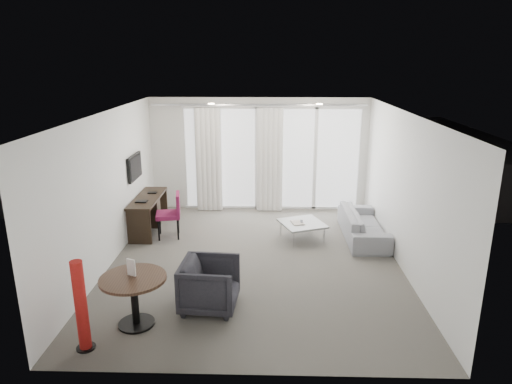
{
  "coord_description": "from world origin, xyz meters",
  "views": [
    {
      "loc": [
        0.23,
        -7.36,
        3.45
      ],
      "look_at": [
        0.0,
        0.6,
        1.1
      ],
      "focal_mm": 32.0,
      "sensor_mm": 36.0,
      "label": 1
    }
  ],
  "objects_px": {
    "tub_armchair": "(210,285)",
    "rattan_chair_b": "(326,178)",
    "round_table": "(135,301)",
    "coffee_table": "(302,231)",
    "desk": "(149,214)",
    "desk_chair": "(168,215)",
    "sofa": "(363,225)",
    "red_lamp": "(81,306)",
    "rattan_chair_a": "(283,173)"
  },
  "relations": [
    {
      "from": "coffee_table",
      "to": "desk",
      "type": "bearing_deg",
      "value": 172.81
    },
    {
      "from": "desk_chair",
      "to": "sofa",
      "type": "relative_size",
      "value": 0.48
    },
    {
      "from": "desk_chair",
      "to": "coffee_table",
      "type": "relative_size",
      "value": 1.16
    },
    {
      "from": "round_table",
      "to": "sofa",
      "type": "relative_size",
      "value": 0.46
    },
    {
      "from": "red_lamp",
      "to": "sofa",
      "type": "relative_size",
      "value": 0.62
    },
    {
      "from": "tub_armchair",
      "to": "coffee_table",
      "type": "xyz_separation_m",
      "value": [
        1.49,
        2.61,
        -0.19
      ]
    },
    {
      "from": "rattan_chair_a",
      "to": "red_lamp",
      "type": "bearing_deg",
      "value": -110.62
    },
    {
      "from": "round_table",
      "to": "red_lamp",
      "type": "height_order",
      "value": "red_lamp"
    },
    {
      "from": "red_lamp",
      "to": "sofa",
      "type": "bearing_deg",
      "value": 42.14
    },
    {
      "from": "desk_chair",
      "to": "coffee_table",
      "type": "bearing_deg",
      "value": -11.27
    },
    {
      "from": "desk",
      "to": "red_lamp",
      "type": "xyz_separation_m",
      "value": [
        0.22,
        -4.0,
        0.23
      ]
    },
    {
      "from": "desk",
      "to": "coffee_table",
      "type": "relative_size",
      "value": 1.98
    },
    {
      "from": "coffee_table",
      "to": "rattan_chair_b",
      "type": "bearing_deg",
      "value": 75.54
    },
    {
      "from": "desk",
      "to": "tub_armchair",
      "type": "distance_m",
      "value": 3.43
    },
    {
      "from": "desk_chair",
      "to": "sofa",
      "type": "bearing_deg",
      "value": -8.95
    },
    {
      "from": "coffee_table",
      "to": "round_table",
      "type": "bearing_deg",
      "value": -128.38
    },
    {
      "from": "sofa",
      "to": "tub_armchair",
      "type": "bearing_deg",
      "value": 135.33
    },
    {
      "from": "coffee_table",
      "to": "sofa",
      "type": "bearing_deg",
      "value": 5.98
    },
    {
      "from": "rattan_chair_b",
      "to": "coffee_table",
      "type": "bearing_deg",
      "value": -89.23
    },
    {
      "from": "red_lamp",
      "to": "coffee_table",
      "type": "distance_m",
      "value": 4.65
    },
    {
      "from": "rattan_chair_b",
      "to": "sofa",
      "type": "bearing_deg",
      "value": -68.05
    },
    {
      "from": "rattan_chair_b",
      "to": "round_table",
      "type": "bearing_deg",
      "value": -102.06
    },
    {
      "from": "desk",
      "to": "rattan_chair_b",
      "type": "xyz_separation_m",
      "value": [
        3.98,
        2.89,
        0.03
      ]
    },
    {
      "from": "rattan_chair_b",
      "to": "desk",
      "type": "bearing_deg",
      "value": -128.82
    },
    {
      "from": "coffee_table",
      "to": "rattan_chair_a",
      "type": "xyz_separation_m",
      "value": [
        -0.29,
        3.6,
        0.27
      ]
    },
    {
      "from": "red_lamp",
      "to": "rattan_chair_b",
      "type": "bearing_deg",
      "value": 61.4
    },
    {
      "from": "sofa",
      "to": "desk_chair",
      "type": "bearing_deg",
      "value": 90.94
    },
    {
      "from": "round_table",
      "to": "sofa",
      "type": "height_order",
      "value": "round_table"
    },
    {
      "from": "round_table",
      "to": "coffee_table",
      "type": "relative_size",
      "value": 1.12
    },
    {
      "from": "coffee_table",
      "to": "rattan_chair_a",
      "type": "bearing_deg",
      "value": 94.58
    },
    {
      "from": "round_table",
      "to": "tub_armchair",
      "type": "bearing_deg",
      "value": 25.95
    },
    {
      "from": "desk",
      "to": "sofa",
      "type": "bearing_deg",
      "value": -3.52
    },
    {
      "from": "tub_armchair",
      "to": "sofa",
      "type": "xyz_separation_m",
      "value": [
        2.71,
        2.74,
        -0.09
      ]
    },
    {
      "from": "desk_chair",
      "to": "red_lamp",
      "type": "xyz_separation_m",
      "value": [
        -0.26,
        -3.67,
        0.14
      ]
    },
    {
      "from": "rattan_chair_a",
      "to": "desk_chair",
      "type": "bearing_deg",
      "value": -124.41
    },
    {
      "from": "tub_armchair",
      "to": "rattan_chair_b",
      "type": "bearing_deg",
      "value": -17.2
    },
    {
      "from": "red_lamp",
      "to": "round_table",
      "type": "bearing_deg",
      "value": 48.37
    },
    {
      "from": "round_table",
      "to": "coffee_table",
      "type": "bearing_deg",
      "value": 51.62
    },
    {
      "from": "red_lamp",
      "to": "sofa",
      "type": "distance_m",
      "value": 5.58
    },
    {
      "from": "coffee_table",
      "to": "sofa",
      "type": "relative_size",
      "value": 0.41
    },
    {
      "from": "sofa",
      "to": "rattan_chair_b",
      "type": "distance_m",
      "value": 3.18
    },
    {
      "from": "desk",
      "to": "round_table",
      "type": "height_order",
      "value": "desk"
    },
    {
      "from": "coffee_table",
      "to": "rattan_chair_a",
      "type": "relative_size",
      "value": 0.87
    },
    {
      "from": "desk",
      "to": "desk_chair",
      "type": "xyz_separation_m",
      "value": [
        0.48,
        -0.33,
        0.09
      ]
    },
    {
      "from": "tub_armchair",
      "to": "sofa",
      "type": "height_order",
      "value": "tub_armchair"
    },
    {
      "from": "coffee_table",
      "to": "rattan_chair_a",
      "type": "distance_m",
      "value": 3.62
    },
    {
      "from": "red_lamp",
      "to": "tub_armchair",
      "type": "bearing_deg",
      "value": 35.07
    },
    {
      "from": "sofa",
      "to": "rattan_chair_a",
      "type": "relative_size",
      "value": 2.11
    },
    {
      "from": "round_table",
      "to": "red_lamp",
      "type": "bearing_deg",
      "value": -131.63
    },
    {
      "from": "tub_armchair",
      "to": "rattan_chair_b",
      "type": "relative_size",
      "value": 1.03
    }
  ]
}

